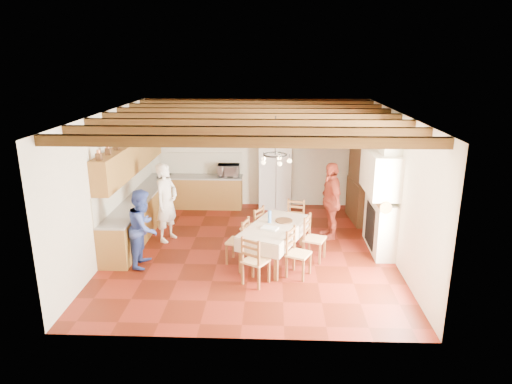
% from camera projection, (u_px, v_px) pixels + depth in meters
% --- Properties ---
extents(floor, '(6.00, 6.50, 0.02)m').
position_uv_depth(floor, '(251.00, 251.00, 10.00)').
color(floor, '#51160A').
rests_on(floor, ground).
extents(ceiling, '(6.00, 6.50, 0.02)m').
position_uv_depth(ceiling, '(250.00, 112.00, 9.13)').
color(ceiling, silver).
rests_on(ceiling, ground).
extents(wall_back, '(6.00, 0.02, 3.00)m').
position_uv_depth(wall_back, '(257.00, 153.00, 12.68)').
color(wall_back, beige).
rests_on(wall_back, ground).
extents(wall_front, '(6.00, 0.02, 3.00)m').
position_uv_depth(wall_front, '(239.00, 247.00, 6.44)').
color(wall_front, beige).
rests_on(wall_front, ground).
extents(wall_left, '(0.02, 6.50, 3.00)m').
position_uv_depth(wall_left, '(109.00, 183.00, 9.67)').
color(wall_left, beige).
rests_on(wall_left, ground).
extents(wall_right, '(0.02, 6.50, 3.00)m').
position_uv_depth(wall_right, '(395.00, 186.00, 9.45)').
color(wall_right, beige).
rests_on(wall_right, ground).
extents(ceiling_beams, '(6.00, 6.30, 0.16)m').
position_uv_depth(ceiling_beams, '(250.00, 117.00, 9.16)').
color(ceiling_beams, '#351C0D').
rests_on(ceiling_beams, ground).
extents(lower_cabinets_left, '(0.60, 4.30, 0.86)m').
position_uv_depth(lower_cabinets_left, '(141.00, 214.00, 10.97)').
color(lower_cabinets_left, brown).
rests_on(lower_cabinets_left, ground).
extents(lower_cabinets_back, '(2.30, 0.60, 0.86)m').
position_uv_depth(lower_cabinets_back, '(201.00, 192.00, 12.75)').
color(lower_cabinets_back, brown).
rests_on(lower_cabinets_back, ground).
extents(countertop_left, '(0.62, 4.30, 0.04)m').
position_uv_depth(countertop_left, '(140.00, 197.00, 10.85)').
color(countertop_left, gray).
rests_on(countertop_left, lower_cabinets_left).
extents(countertop_back, '(2.34, 0.62, 0.04)m').
position_uv_depth(countertop_back, '(200.00, 177.00, 12.62)').
color(countertop_back, gray).
rests_on(countertop_back, lower_cabinets_back).
extents(backsplash_left, '(0.03, 4.30, 0.60)m').
position_uv_depth(backsplash_left, '(127.00, 183.00, 10.76)').
color(backsplash_left, beige).
rests_on(backsplash_left, ground).
extents(backsplash_back, '(2.30, 0.03, 0.60)m').
position_uv_depth(backsplash_back, '(201.00, 163.00, 12.80)').
color(backsplash_back, beige).
rests_on(backsplash_back, ground).
extents(upper_cabinets, '(0.35, 4.20, 0.70)m').
position_uv_depth(upper_cabinets, '(131.00, 157.00, 10.57)').
color(upper_cabinets, brown).
rests_on(upper_cabinets, ground).
extents(fireplace, '(0.56, 1.60, 2.80)m').
position_uv_depth(fireplace, '(379.00, 188.00, 9.68)').
color(fireplace, beige).
rests_on(fireplace, ground).
extents(wall_picture, '(0.34, 0.03, 0.42)m').
position_uv_depth(wall_picture, '(313.00, 141.00, 12.50)').
color(wall_picture, '#302113').
rests_on(wall_picture, ground).
extents(refrigerator, '(0.93, 0.79, 1.76)m').
position_uv_depth(refrigerator, '(276.00, 176.00, 12.66)').
color(refrigerator, white).
rests_on(refrigerator, floor).
extents(hutch, '(0.64, 1.33, 2.34)m').
position_uv_depth(hutch, '(363.00, 176.00, 11.52)').
color(hutch, '#3C2514').
rests_on(hutch, floor).
extents(dining_table, '(1.52, 2.00, 0.78)m').
position_uv_depth(dining_table, '(274.00, 229.00, 9.31)').
color(dining_table, beige).
rests_on(dining_table, floor).
extents(chandelier, '(0.47, 0.47, 0.03)m').
position_uv_depth(chandelier, '(275.00, 155.00, 8.86)').
color(chandelier, black).
rests_on(chandelier, ground).
extents(chair_left_near, '(0.50, 0.51, 0.96)m').
position_uv_depth(chair_left_near, '(238.00, 241.00, 9.29)').
color(chair_left_near, brown).
rests_on(chair_left_near, floor).
extents(chair_left_far, '(0.55, 0.56, 0.96)m').
position_uv_depth(chair_left_far, '(252.00, 227.00, 10.03)').
color(chair_left_far, brown).
rests_on(chair_left_far, floor).
extents(chair_right_near, '(0.54, 0.55, 0.96)m').
position_uv_depth(chair_right_near, '(299.00, 253.00, 8.71)').
color(chair_right_near, brown).
rests_on(chair_right_near, floor).
extents(chair_right_far, '(0.53, 0.54, 0.96)m').
position_uv_depth(chair_right_far, '(315.00, 238.00, 9.42)').
color(chair_right_far, brown).
rests_on(chair_right_far, floor).
extents(chair_end_near, '(0.57, 0.56, 0.96)m').
position_uv_depth(chair_end_near, '(256.00, 260.00, 8.42)').
color(chair_end_near, brown).
rests_on(chair_end_near, floor).
extents(chair_end_far, '(0.50, 0.48, 0.96)m').
position_uv_depth(chair_end_far, '(294.00, 222.00, 10.35)').
color(chair_end_far, brown).
rests_on(chair_end_far, floor).
extents(person_man, '(0.66, 0.78, 1.81)m').
position_uv_depth(person_man, '(167.00, 203.00, 10.32)').
color(person_man, white).
rests_on(person_man, floor).
extents(person_woman_blue, '(0.63, 0.79, 1.59)m').
position_uv_depth(person_woman_blue, '(144.00, 228.00, 9.12)').
color(person_woman_blue, '#334799').
rests_on(person_woman_blue, floor).
extents(person_woman_red, '(0.63, 1.12, 1.80)m').
position_uv_depth(person_woman_red, '(331.00, 201.00, 10.48)').
color(person_woman_red, '#A73A26').
rests_on(person_woman_red, floor).
extents(microwave, '(0.61, 0.42, 0.33)m').
position_uv_depth(microwave, '(229.00, 170.00, 12.54)').
color(microwave, silver).
rests_on(microwave, countertop_back).
extents(fridge_vase, '(0.27, 0.27, 0.27)m').
position_uv_depth(fridge_vase, '(276.00, 140.00, 12.37)').
color(fridge_vase, '#3C2514').
rests_on(fridge_vase, refrigerator).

